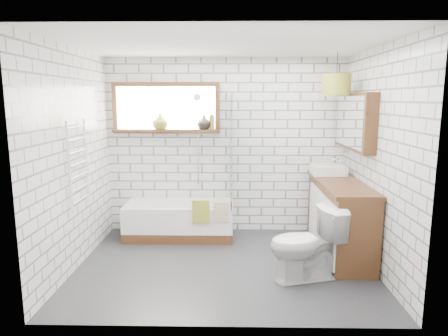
{
  "coord_description": "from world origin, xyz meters",
  "views": [
    {
      "loc": [
        0.08,
        -4.43,
        1.92
      ],
      "look_at": [
        -0.01,
        0.25,
        1.11
      ],
      "focal_mm": 32.0,
      "sensor_mm": 36.0,
      "label": 1
    }
  ],
  "objects_px": {
    "vanity": "(339,217)",
    "basin": "(328,170)",
    "toilet": "(306,244)",
    "pendant": "(336,85)",
    "bathtub": "(180,220)"
  },
  "relations": [
    {
      "from": "vanity",
      "to": "basin",
      "type": "bearing_deg",
      "value": 97.52
    },
    {
      "from": "toilet",
      "to": "pendant",
      "type": "relative_size",
      "value": 2.21
    },
    {
      "from": "vanity",
      "to": "basin",
      "type": "relative_size",
      "value": 3.74
    },
    {
      "from": "bathtub",
      "to": "basin",
      "type": "bearing_deg",
      "value": -2.83
    },
    {
      "from": "vanity",
      "to": "pendant",
      "type": "relative_size",
      "value": 4.49
    },
    {
      "from": "basin",
      "to": "pendant",
      "type": "distance_m",
      "value": 1.13
    },
    {
      "from": "basin",
      "to": "vanity",
      "type": "bearing_deg",
      "value": -82.48
    },
    {
      "from": "basin",
      "to": "pendant",
      "type": "xyz_separation_m",
      "value": [
        0.01,
        -0.17,
        1.11
      ]
    },
    {
      "from": "vanity",
      "to": "pendant",
      "type": "distance_m",
      "value": 1.66
    },
    {
      "from": "bathtub",
      "to": "basin",
      "type": "relative_size",
      "value": 3.46
    },
    {
      "from": "basin",
      "to": "toilet",
      "type": "distance_m",
      "value": 1.45
    },
    {
      "from": "basin",
      "to": "toilet",
      "type": "height_order",
      "value": "basin"
    },
    {
      "from": "toilet",
      "to": "pendant",
      "type": "bearing_deg",
      "value": 138.52
    },
    {
      "from": "bathtub",
      "to": "pendant",
      "type": "relative_size",
      "value": 4.16
    },
    {
      "from": "toilet",
      "to": "pendant",
      "type": "height_order",
      "value": "pendant"
    }
  ]
}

